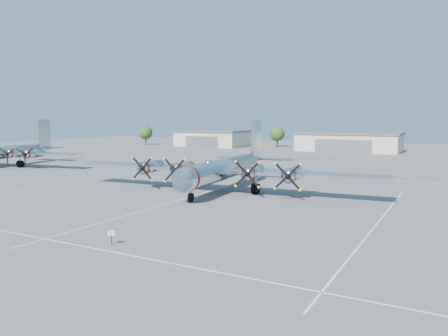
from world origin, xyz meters
The scene contains 9 objects.
ground centered at (0.00, 0.00, 0.00)m, with size 260.00×260.00×0.00m, color #555558.
parking_lines centered at (0.00, -1.75, 0.01)m, with size 60.00×50.08×0.01m.
hangar_west centered at (-45.00, 81.96, 2.71)m, with size 22.60×14.60×5.40m.
hangar_center centered at (0.00, 81.96, 2.71)m, with size 28.60×14.60×5.40m.
tree_far_west centered at (-70.00, 78.00, 4.22)m, with size 4.80×4.80×6.64m.
tree_west centered at (-25.00, 90.00, 4.22)m, with size 4.80×4.80×6.64m.
main_bomber_b29 centered at (0.98, 5.93, 0.00)m, with size 41.63×28.47×9.21m, color silver, non-canonical shape.
bomber_west centered at (-50.42, 10.79, 0.00)m, with size 34.45×24.39×9.10m, color #B3B5B8, non-canonical shape.
info_placard centered at (5.69, -20.69, 0.77)m, with size 0.55×0.24×1.10m.
Camera 1 is at (28.21, -44.53, 9.42)m, focal length 35.00 mm.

